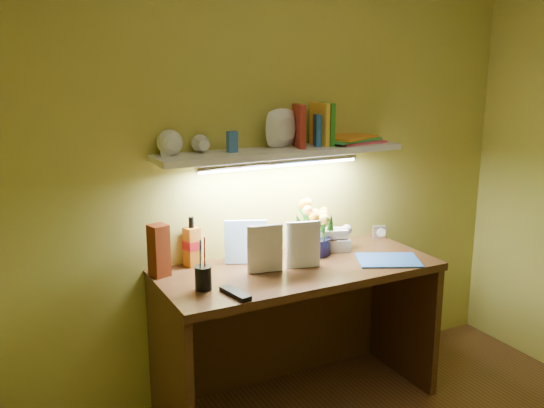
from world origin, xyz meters
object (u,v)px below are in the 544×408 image
(telephone, at_px, (328,237))
(desk_clock, at_px, (379,232))
(desk, at_px, (298,336))
(whisky_bottle, at_px, (192,241))
(flower_bouquet, at_px, (314,225))

(telephone, xyz_separation_m, desk_clock, (0.37, 0.03, -0.03))
(desk, distance_m, desk_clock, 0.80)
(telephone, height_order, whisky_bottle, whisky_bottle)
(desk_clock, bearing_deg, whisky_bottle, -160.50)
(telephone, relative_size, whisky_bottle, 0.87)
(flower_bouquet, relative_size, telephone, 1.45)
(flower_bouquet, distance_m, desk_clock, 0.50)
(telephone, relative_size, desk_clock, 3.08)
(flower_bouquet, bearing_deg, desk_clock, 8.51)
(desk, bearing_deg, telephone, 32.45)
(desk_clock, distance_m, whisky_bottle, 1.12)
(flower_bouquet, distance_m, whisky_bottle, 0.65)
(flower_bouquet, bearing_deg, whisky_bottle, 169.78)
(whisky_bottle, bearing_deg, desk_clock, -2.18)
(flower_bouquet, bearing_deg, telephone, 19.45)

